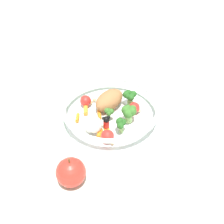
{
  "coord_description": "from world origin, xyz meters",
  "views": [
    {
      "loc": [
        0.38,
        -0.44,
        0.56
      ],
      "look_at": [
        0.0,
        0.01,
        0.03
      ],
      "focal_mm": 47.73,
      "sensor_mm": 36.0,
      "label": 1
    }
  ],
  "objects": [
    {
      "name": "ground_plane",
      "position": [
        0.0,
        0.0,
        0.0
      ],
      "size": [
        2.4,
        2.4,
        0.0
      ],
      "primitive_type": "plane",
      "color": "silver"
    },
    {
      "name": "food_container",
      "position": [
        0.0,
        0.01,
        0.03
      ],
      "size": [
        0.26,
        0.26,
        0.06
      ],
      "color": "white",
      "rests_on": "ground_plane"
    },
    {
      "name": "loose_apple",
      "position": [
        0.07,
        -0.2,
        0.03
      ],
      "size": [
        0.07,
        0.07,
        0.08
      ],
      "color": "red",
      "rests_on": "ground_plane"
    }
  ]
}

